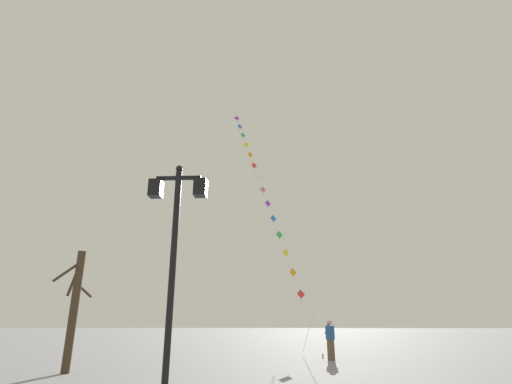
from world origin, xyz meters
TOP-DOWN VIEW (x-y plane):
  - ground_plane at (0.00, 20.00)m, footprint 160.00×160.00m
  - twin_lantern_lamp_post at (-2.65, 7.67)m, footprint 1.31×0.28m
  - kite_train at (-1.24, 25.54)m, footprint 5.78×11.54m
  - kite_flyer at (1.98, 18.21)m, footprint 0.40×0.62m
  - bare_tree at (-7.57, 13.29)m, footprint 0.86×1.57m

SIDE VIEW (x-z plane):
  - ground_plane at x=0.00m, z-range 0.00..0.00m
  - kite_flyer at x=1.98m, z-range 0.05..1.76m
  - bare_tree at x=-7.57m, z-range 0.10..4.20m
  - twin_lantern_lamp_post at x=-2.65m, z-range 0.97..6.08m
  - kite_train at x=-1.24m, z-range 0.72..20.33m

